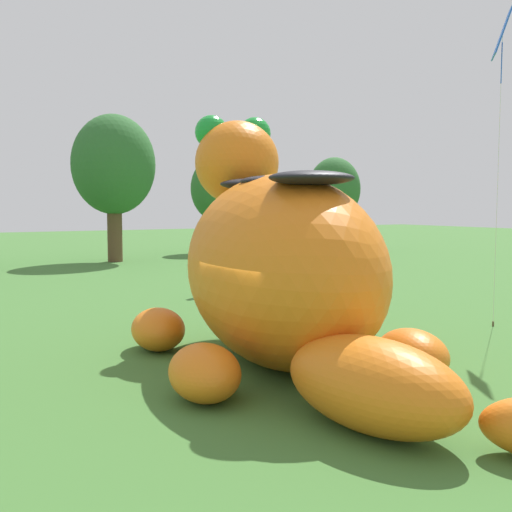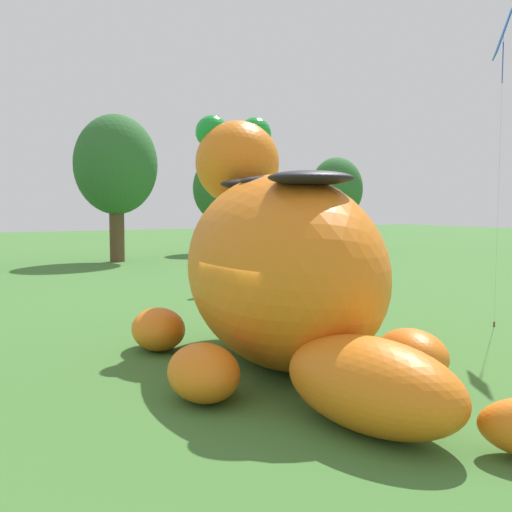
# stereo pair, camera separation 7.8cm
# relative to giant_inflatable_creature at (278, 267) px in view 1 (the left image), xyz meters

# --- Properties ---
(ground_plane) EXTENTS (160.00, 160.00, 0.00)m
(ground_plane) POSITION_rel_giant_inflatable_creature_xyz_m (-0.91, -1.20, -2.29)
(ground_plane) COLOR #427533
(giant_inflatable_creature) EXTENTS (7.25, 12.57, 6.26)m
(giant_inflatable_creature) POSITION_rel_giant_inflatable_creature_xyz_m (0.00, 0.00, 0.00)
(giant_inflatable_creature) COLOR orange
(giant_inflatable_creature) RESTS_ON ground
(tree_centre_left) EXTENTS (5.46, 5.46, 9.70)m
(tree_centre_left) POSITION_rel_giant_inflatable_creature_xyz_m (4.55, 27.58, 4.05)
(tree_centre_left) COLOR brown
(tree_centre_left) RESTS_ON ground
(tree_centre) EXTENTS (4.31, 4.31, 7.65)m
(tree_centre) POSITION_rel_giant_inflatable_creature_xyz_m (13.98, 31.12, 2.71)
(tree_centre) COLOR brown
(tree_centre) RESTS_ON ground
(tree_centre_right) EXTENTS (4.36, 4.36, 7.74)m
(tree_centre_right) POSITION_rel_giant_inflatable_creature_xyz_m (23.67, 28.83, 2.77)
(tree_centre_right) COLOR brown
(tree_centre_right) RESTS_ON ground
(spectator_near_inflatable) EXTENTS (0.38, 0.26, 1.71)m
(spectator_near_inflatable) POSITION_rel_giant_inflatable_creature_xyz_m (5.79, 4.12, -1.44)
(spectator_near_inflatable) COLOR #726656
(spectator_near_inflatable) RESTS_ON ground
(spectator_mid_field) EXTENTS (0.38, 0.26, 1.71)m
(spectator_mid_field) POSITION_rel_giant_inflatable_creature_xyz_m (3.05, 10.56, -1.44)
(spectator_mid_field) COLOR #2D334C
(spectator_mid_field) RESTS_ON ground
(tethered_flying_kite) EXTENTS (1.13, 1.13, 9.57)m
(tethered_flying_kite) POSITION_rel_giant_inflatable_creature_xyz_m (8.08, 0.39, 6.40)
(tethered_flying_kite) COLOR brown
(tethered_flying_kite) RESTS_ON ground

